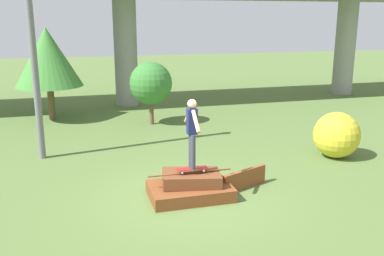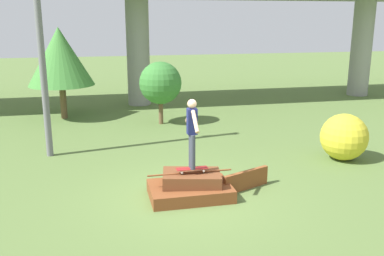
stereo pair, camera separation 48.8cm
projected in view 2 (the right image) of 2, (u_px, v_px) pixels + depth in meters
The scene contains 9 objects.
ground_plane at pixel (190, 197), 10.25m from camera, with size 80.00×80.00×0.00m, color #567038.
scrap_pile at pixel (191, 187), 10.21m from camera, with size 2.03×1.29×0.63m.
scrap_plank_loose at pixel (246, 180), 10.65m from camera, with size 1.33×0.64×0.48m.
skateboard at pixel (192, 169), 10.09m from camera, with size 0.75×0.21×0.09m.
skater at pixel (192, 129), 9.85m from camera, with size 0.22×1.16×1.65m.
utility_pole at pixel (39, 28), 12.35m from camera, with size 1.30×0.20×7.50m.
tree_behind_left at pixel (60, 57), 17.64m from camera, with size 2.72×2.72×3.81m.
tree_behind_right at pixel (160, 83), 16.92m from camera, with size 1.68×1.68×2.51m.
bush_yellow_flowering at pixel (344, 137), 12.78m from camera, with size 1.40×1.40×1.40m.
Camera 2 is at (-2.04, -9.29, 4.15)m, focal length 40.00 mm.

